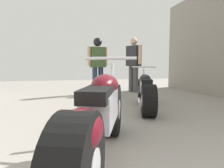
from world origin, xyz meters
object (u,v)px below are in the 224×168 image
(motorcycle_black_naked, at_px, (146,92))
(mechanic_with_helmet, at_px, (98,60))
(mechanic_in_blue, at_px, (134,62))
(motorcycle_maroon_cruiser, at_px, (100,119))

(motorcycle_black_naked, relative_size, mechanic_with_helmet, 1.06)
(mechanic_in_blue, height_order, mechanic_with_helmet, mechanic_in_blue)
(mechanic_in_blue, bearing_deg, mechanic_with_helmet, -176.95)
(mechanic_with_helmet, bearing_deg, motorcycle_black_naked, -76.90)
(mechanic_in_blue, bearing_deg, motorcycle_black_naked, -104.28)
(motorcycle_maroon_cruiser, xyz_separation_m, mechanic_in_blue, (1.89, 4.40, 0.58))
(motorcycle_maroon_cruiser, height_order, motorcycle_black_naked, motorcycle_maroon_cruiser)
(motorcycle_black_naked, distance_m, mechanic_in_blue, 2.61)
(mechanic_in_blue, bearing_deg, motorcycle_maroon_cruiser, -113.26)
(mechanic_in_blue, relative_size, mechanic_with_helmet, 1.03)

